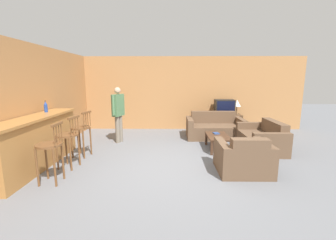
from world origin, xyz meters
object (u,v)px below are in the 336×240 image
Objects in this scene: table_lamp at (237,104)px; person_by_window at (118,112)px; bar_chair_mid at (68,139)px; bottle at (46,107)px; bar_chair_near at (50,150)px; couch_far at (214,129)px; bar_chair_far at (81,131)px; loveseat_right at (262,139)px; coffee_table at (218,138)px; armchair_near at (243,159)px; tv_unit at (224,123)px; book_on_table at (216,133)px; tv at (224,107)px.

person_by_window is (-3.79, -1.41, -0.08)m from table_lamp.
bar_chair_mid is 2.02m from person_by_window.
bottle is 0.53× the size of table_lamp.
couch_far is at bearing 42.52° from bar_chair_near.
bar_chair_far is at bearing -152.76° from couch_far.
bottle is at bearing -173.39° from loveseat_right.
coffee_table is at bearing 20.42° from bar_chair_mid.
table_lamp reaches higher than bar_chair_mid.
bar_chair_mid reaches higher than coffee_table.
coffee_table is (-0.20, 1.45, 0.04)m from armchair_near.
table_lamp is at bearing 30.81° from bar_chair_far.
tv_unit is 6.10× the size of book_on_table.
bar_chair_near is at bearing -147.29° from book_on_table.
couch_far is at bearing 91.05° from armchair_near.
bottle reaches higher than bar_chair_mid.
coffee_table is at bearing -106.78° from tv.
couch_far is at bearing 81.24° from book_on_table.
tv is at bearing -179.59° from table_lamp.
loveseat_right is at bearing 23.55° from bar_chair_near.
loveseat_right is at bearing -75.70° from tv_unit.
coffee_table is 1.44× the size of tv.
armchair_near is 1.51× the size of tv.
bar_chair_far is 0.62× the size of couch_far.
bar_chair_near is 1.66× the size of tv.
loveseat_right is at bearing -9.57° from person_by_window.
coffee_table is 0.59× the size of person_by_window.
bar_chair_far is at bearing 90.01° from bar_chair_mid.
bottle is at bearing -171.77° from coffee_table.
bottle is (-4.29, 0.86, 0.91)m from armchair_near.
table_lamp is at bearing 92.58° from loveseat_right.
tv is (0.43, 3.53, 0.58)m from armchair_near.
loveseat_right reaches higher than tv_unit.
bottle is at bearing -152.57° from table_lamp.
bar_chair_near reaches higher than couch_far.
bar_chair_far is 4.53m from loveseat_right.
table_lamp is 0.32× the size of person_by_window.
table_lamp reaches higher than bar_chair_near.
tv is at bearing 33.46° from bar_chair_far.
book_on_table is at bearing -9.97° from person_by_window.
loveseat_right is 1.53× the size of coffee_table.
tv_unit is at bearing 90.00° from tv.
bar_chair_near reaches higher than book_on_table.
bar_chair_far is 0.75× the size of loveseat_right.
tv is at bearing 29.51° from bottle.
bottle is (-4.71, -2.67, 0.89)m from tv_unit.
bar_chair_far is at bearing -149.19° from table_lamp.
bar_chair_near is at bearing -137.48° from couch_far.
tv_unit is (3.96, 2.62, -0.31)m from bar_chair_far.
book_on_table is at bearing -108.76° from tv.
bar_chair_far reaches higher than coffee_table.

